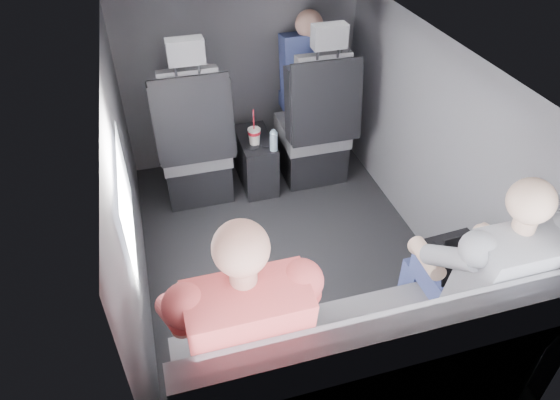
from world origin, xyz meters
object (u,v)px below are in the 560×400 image
object	(u,v)px
passenger_rear_right	(481,277)
rear_bench	(357,369)
soda_cup	(254,136)
passenger_front_right	(307,74)
front_seat_right	(315,132)
water_bottle	(274,141)
laptop_white	(237,301)
laptop_black	(460,253)
passenger_rear_left	(242,329)
center_console	(256,161)
front_seat_left	(195,150)

from	to	relation	value
passenger_rear_right	rear_bench	bearing A→B (deg)	-171.21
soda_cup	passenger_front_right	size ratio (longest dim) A/B	0.35
front_seat_right	rear_bench	xyz separation A→B (m)	(-0.45, -1.90, -0.09)
soda_cup	passenger_rear_right	world-z (taller)	passenger_rear_right
rear_bench	water_bottle	xyz separation A→B (m)	(0.09, 1.75, 0.16)
water_bottle	laptop_white	distance (m)	1.60
rear_bench	passenger_rear_right	size ratio (longest dim) A/B	1.29
laptop_black	passenger_rear_right	size ratio (longest dim) A/B	0.30
rear_bench	laptop_white	size ratio (longest dim) A/B	3.53
water_bottle	passenger_front_right	bearing A→B (deg)	47.60
water_bottle	laptop_white	size ratio (longest dim) A/B	0.35
water_bottle	passenger_rear_left	bearing A→B (deg)	-109.49
laptop_black	passenger_front_right	xyz separation A→B (m)	(-0.14, 1.90, 0.11)
laptop_black	rear_bench	bearing A→B (deg)	-157.04
center_console	laptop_white	xyz separation A→B (m)	(-0.48, -1.68, 0.43)
center_console	laptop_black	xyz separation A→B (m)	(0.61, -1.68, 0.43)
front_seat_left	passenger_rear_left	bearing A→B (deg)	-91.47
soda_cup	passenger_rear_left	xyz separation A→B (m)	(-0.47, -1.76, 0.18)
laptop_black	passenger_rear_right	bearing A→B (deg)	-87.24
front_seat_left	passenger_front_right	world-z (taller)	front_seat_left
laptop_white	passenger_front_right	bearing A→B (deg)	63.44
front_seat_left	water_bottle	world-z (taller)	front_seat_left
center_console	passenger_rear_left	size ratio (longest dim) A/B	0.37
rear_bench	passenger_rear_left	size ratio (longest dim) A/B	1.24
front_seat_left	passenger_rear_right	xyz separation A→B (m)	(1.06, -1.81, 0.23)
water_bottle	soda_cup	bearing A→B (deg)	136.51
center_console	passenger_rear_left	xyz separation A→B (m)	(-0.50, -1.85, 0.45)
front_seat_left	passenger_front_right	size ratio (longest dim) A/B	1.60
rear_bench	laptop_black	world-z (taller)	rear_bench
front_seat_left	center_console	bearing A→B (deg)	5.07
front_seat_right	passenger_rear_right	bearing A→B (deg)	-84.81
water_bottle	laptop_black	world-z (taller)	laptop_black
water_bottle	front_seat_left	bearing A→B (deg)	163.98
center_console	rear_bench	bearing A→B (deg)	-90.00
passenger_front_right	front_seat_right	bearing A→B (deg)	-93.46
passenger_rear_right	passenger_front_right	world-z (taller)	passenger_rear_right
center_console	soda_cup	world-z (taller)	soda_cup
front_seat_left	rear_bench	size ratio (longest dim) A/B	0.79
front_seat_left	passenger_rear_right	distance (m)	2.11
passenger_rear_right	front_seat_left	bearing A→B (deg)	120.49
soda_cup	laptop_white	distance (m)	1.67
center_console	rear_bench	size ratio (longest dim) A/B	0.30
front_seat_left	laptop_white	size ratio (longest dim) A/B	2.79
rear_bench	laptop_white	world-z (taller)	rear_bench
front_seat_left	passenger_rear_left	size ratio (longest dim) A/B	0.98
front_seat_left	rear_bench	distance (m)	1.96
passenger_rear_left	water_bottle	bearing A→B (deg)	70.51
passenger_front_right	passenger_rear_left	bearing A→B (deg)	-114.97
front_seat_left	front_seat_right	distance (m)	0.90
soda_cup	passenger_rear_left	distance (m)	1.83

